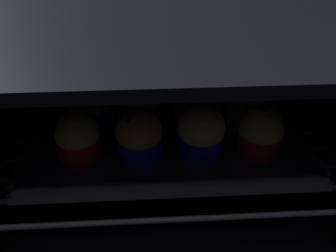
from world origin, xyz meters
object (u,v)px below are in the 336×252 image
at_px(muffin_row0_col0, 78,138).
at_px(muffin_row0_col2, 201,132).
at_px(muffin_row0_col3, 260,132).
at_px(muffin_row1_col3, 247,104).
at_px(muffin_row1_col1, 138,107).
at_px(muffin_row1_col2, 194,104).
at_px(muffin_row0_col1, 139,136).
at_px(baking_tray, 168,139).
at_px(muffin_row1_col0, 87,108).

relative_size(muffin_row0_col0, muffin_row0_col2, 0.88).
distance_m(muffin_row0_col3, muffin_row1_col3, 0.09).
bearing_deg(muffin_row1_col1, muffin_row0_col0, -136.45).
xyz_separation_m(muffin_row0_col0, muffin_row1_col2, (0.19, 0.09, 0.00)).
xyz_separation_m(muffin_row0_col2, muffin_row0_col3, (0.09, 0.00, -0.00)).
distance_m(muffin_row0_col1, muffin_row1_col1, 0.09).
distance_m(muffin_row0_col1, muffin_row0_col2, 0.10).
bearing_deg(baking_tray, muffin_row1_col3, 16.55).
height_order(baking_tray, muffin_row0_col0, muffin_row0_col0).
xyz_separation_m(muffin_row0_col3, muffin_row1_col3, (0.00, 0.09, 0.00)).
distance_m(muffin_row0_col3, muffin_row1_col0, 0.30).
distance_m(baking_tray, muffin_row1_col3, 0.16).
xyz_separation_m(muffin_row1_col0, muffin_row1_col1, (0.09, -0.00, -0.00)).
relative_size(muffin_row0_col2, muffin_row1_col0, 1.05).
relative_size(muffin_row0_col3, muffin_row1_col3, 0.98).
distance_m(muffin_row0_col2, muffin_row1_col1, 0.13).
bearing_deg(muffin_row0_col3, muffin_row0_col0, 179.42).
xyz_separation_m(muffin_row1_col0, muffin_row1_col3, (0.28, -0.00, -0.00)).
bearing_deg(muffin_row0_col3, muffin_row0_col1, -178.90).
distance_m(muffin_row0_col0, muffin_row1_col1, 0.13).
relative_size(muffin_row0_col1, muffin_row0_col3, 1.05).
distance_m(muffin_row0_col1, muffin_row1_col0, 0.13).
bearing_deg(muffin_row1_col0, muffin_row1_col2, 1.43).
relative_size(baking_tray, muffin_row0_col3, 5.85).
height_order(muffin_row1_col1, muffin_row1_col3, same).
height_order(baking_tray, muffin_row0_col3, muffin_row0_col3).
distance_m(muffin_row1_col0, muffin_row1_col3, 0.28).
bearing_deg(baking_tray, muffin_row0_col2, -43.55).
bearing_deg(muffin_row1_col2, muffin_row0_col0, -154.01).
relative_size(muffin_row0_col3, muffin_row1_col1, 0.98).
relative_size(baking_tray, muffin_row1_col2, 5.95).
bearing_deg(muffin_row1_col0, muffin_row1_col3, -0.58).
height_order(muffin_row0_col0, muffin_row0_col2, muffin_row0_col2).
xyz_separation_m(muffin_row0_col2, muffin_row1_col1, (-0.10, 0.09, -0.00)).
xyz_separation_m(muffin_row0_col0, muffin_row1_col1, (0.09, 0.09, 0.00)).
bearing_deg(muffin_row0_col0, muffin_row0_col1, -4.00).
bearing_deg(muffin_row0_col2, muffin_row0_col0, 179.11).
bearing_deg(muffin_row0_col1, muffin_row1_col2, 45.57).
xyz_separation_m(muffin_row1_col1, muffin_row1_col3, (0.19, -0.00, -0.00)).
bearing_deg(muffin_row1_col2, muffin_row1_col0, -178.57).
bearing_deg(muffin_row0_col3, muffin_row1_col0, 162.01).
bearing_deg(muffin_row0_col1, muffin_row1_col3, 25.79).
bearing_deg(muffin_row1_col2, muffin_row1_col3, -4.67).
height_order(muffin_row0_col2, muffin_row1_col2, muffin_row0_col2).
distance_m(baking_tray, muffin_row0_col1, 0.08).
relative_size(muffin_row0_col3, muffin_row1_col2, 1.02).
height_order(muffin_row0_col0, muffin_row1_col1, muffin_row1_col1).
bearing_deg(muffin_row0_col1, muffin_row0_col3, 1.10).
distance_m(baking_tray, muffin_row0_col3, 0.16).
distance_m(baking_tray, muffin_row1_col1, 0.08).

